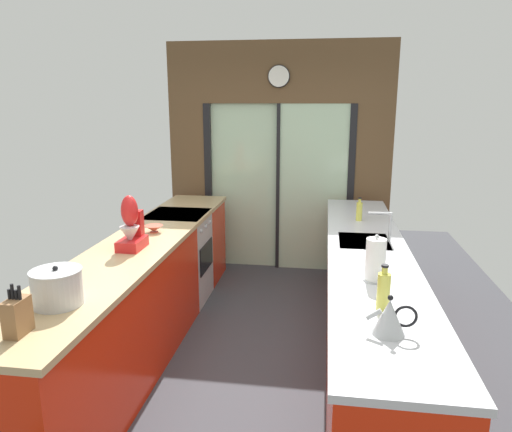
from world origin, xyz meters
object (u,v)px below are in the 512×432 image
object	(u,v)px
knife_block	(17,316)
paper_towel_roll	(375,260)
soap_bottle_near	(383,292)
kettle	(390,317)
oven_range	(179,257)
mixing_bowl	(154,229)
stand_mixer	(131,228)
stock_pot	(57,287)
soap_bottle_far	(359,211)

from	to	relation	value
knife_block	paper_towel_roll	distance (m)	2.03
knife_block	soap_bottle_near	bearing A→B (deg)	16.32
paper_towel_roll	kettle	bearing A→B (deg)	-89.83
soap_bottle_near	paper_towel_roll	xyz separation A→B (m)	(0.00, 0.46, 0.02)
oven_range	paper_towel_roll	xyz separation A→B (m)	(1.80, -1.59, 0.60)
mixing_bowl	stand_mixer	distance (m)	0.49
mixing_bowl	soap_bottle_near	xyz separation A→B (m)	(1.78, -1.34, 0.08)
stand_mixer	stock_pot	distance (m)	1.04
oven_range	soap_bottle_near	bearing A→B (deg)	-48.72
soap_bottle_far	paper_towel_roll	bearing A→B (deg)	-90.00
stock_pot	kettle	xyz separation A→B (m)	(1.78, -0.09, -0.01)
soap_bottle_far	soap_bottle_near	bearing A→B (deg)	-90.00
knife_block	stand_mixer	bearing A→B (deg)	90.00
knife_block	mixing_bowl	bearing A→B (deg)	90.00
oven_range	stock_pot	world-z (taller)	stock_pot
stock_pot	oven_range	bearing A→B (deg)	90.48
mixing_bowl	soap_bottle_near	size ratio (longest dim) A/B	0.59
stock_pot	paper_towel_roll	bearing A→B (deg)	19.36
soap_bottle_far	stand_mixer	bearing A→B (deg)	-147.05
soap_bottle_near	soap_bottle_far	xyz separation A→B (m)	(0.00, 2.03, -0.02)
stock_pot	mixing_bowl	bearing A→B (deg)	90.00
stock_pot	soap_bottle_far	bearing A→B (deg)	50.97
mixing_bowl	stock_pot	world-z (taller)	stock_pot
soap_bottle_near	paper_towel_roll	world-z (taller)	paper_towel_roll
kettle	soap_bottle_far	size ratio (longest dim) A/B	1.10
knife_block	stand_mixer	xyz separation A→B (m)	(-0.00, 1.39, 0.07)
mixing_bowl	soap_bottle_far	distance (m)	1.91
oven_range	stand_mixer	distance (m)	1.33
soap_bottle_far	kettle	bearing A→B (deg)	-89.95
soap_bottle_near	mixing_bowl	bearing A→B (deg)	142.95
knife_block	paper_towel_roll	world-z (taller)	paper_towel_roll
mixing_bowl	kettle	size ratio (longest dim) A/B	0.64
oven_range	knife_block	distance (m)	2.63
stand_mixer	stock_pot	world-z (taller)	stand_mixer
stand_mixer	mixing_bowl	bearing A→B (deg)	90.00
stand_mixer	soap_bottle_near	bearing A→B (deg)	-26.13
knife_block	soap_bottle_near	distance (m)	1.85
stand_mixer	kettle	size ratio (longest dim) A/B	1.70
knife_block	oven_range	bearing A→B (deg)	90.41
mixing_bowl	paper_towel_roll	xyz separation A→B (m)	(1.78, -0.89, 0.10)
knife_block	soap_bottle_far	bearing A→B (deg)	55.07
mixing_bowl	stock_pot	size ratio (longest dim) A/B	0.56
kettle	oven_range	bearing A→B (deg)	127.97
kettle	soap_bottle_near	world-z (taller)	soap_bottle_near
stand_mixer	knife_block	bearing A→B (deg)	-90.00
mixing_bowl	soap_bottle_near	bearing A→B (deg)	-37.05
soap_bottle_far	stock_pot	bearing A→B (deg)	-129.03
soap_bottle_far	mixing_bowl	bearing A→B (deg)	-159.00
stock_pot	soap_bottle_near	distance (m)	1.79
mixing_bowl	paper_towel_roll	world-z (taller)	paper_towel_roll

